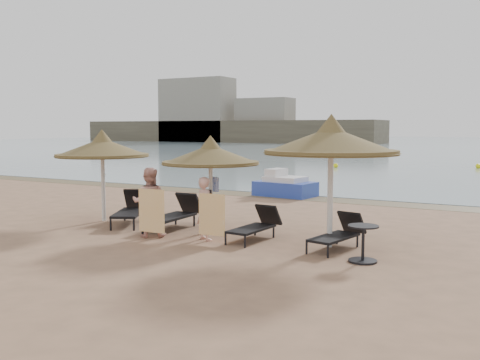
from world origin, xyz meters
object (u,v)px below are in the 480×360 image
object	(u,v)px
lounger_far_left	(132,209)
lounger_near_right	(257,225)
palapa_left	(102,148)
lounger_near_left	(176,213)
palapa_center	(211,155)
side_table	(363,245)
lounger_far_right	(339,233)
person_right	(205,204)
person_left	(149,197)
pedal_boat	(284,186)
palapa_right	(331,141)

from	to	relation	value
lounger_far_left	lounger_near_right	world-z (taller)	lounger_far_left
palapa_left	lounger_near_left	xyz separation A→B (m)	(2.57, 0.12, -1.77)
lounger_near_left	palapa_center	bearing A→B (deg)	-1.69
lounger_near_right	side_table	distance (m)	3.13
lounger_far_right	person_right	bearing A→B (deg)	-156.31
person_left	pedal_boat	distance (m)	9.16
person_right	lounger_far_right	bearing A→B (deg)	-142.47
palapa_center	side_table	xyz separation A→B (m)	(4.49, -1.21, -1.70)
lounger_near_left	lounger_far_right	size ratio (longest dim) A/B	1.12
palapa_center	person_right	distance (m)	1.56
lounger_near_right	lounger_far_right	xyz separation A→B (m)	(2.15, 0.02, -0.01)
lounger_far_left	person_right	world-z (taller)	person_right
lounger_far_left	side_table	xyz separation A→B (m)	(7.22, -1.18, -0.06)
lounger_far_left	person_right	bearing A→B (deg)	-44.13
palapa_right	lounger_far_left	size ratio (longest dim) A/B	1.43
palapa_left	palapa_center	world-z (taller)	palapa_left
lounger_near_right	palapa_center	bearing A→B (deg)	174.18
lounger_far_right	person_right	world-z (taller)	person_right
palapa_right	palapa_left	bearing A→B (deg)	179.38
lounger_far_left	lounger_near_left	xyz separation A→B (m)	(1.59, 0.02, -0.01)
palapa_left	palapa_right	distance (m)	7.12
palapa_center	lounger_far_left	distance (m)	3.18
person_left	person_right	world-z (taller)	person_left
palapa_left	person_right	size ratio (longest dim) A/B	1.51
palapa_center	lounger_near_left	xyz separation A→B (m)	(-1.14, -0.01, -1.65)
palapa_right	side_table	distance (m)	2.58
palapa_center	lounger_near_right	distance (m)	2.29
palapa_left	lounger_near_left	bearing A→B (deg)	2.64
palapa_right	person_left	distance (m)	4.80
lounger_near_left	side_table	world-z (taller)	lounger_near_left
lounger_far_left	pedal_boat	bearing A→B (deg)	52.59
palapa_center	lounger_far_left	size ratio (longest dim) A/B	1.20
palapa_left	palapa_right	bearing A→B (deg)	-0.62
side_table	pedal_boat	xyz separation A→B (m)	(-5.85, 9.03, 0.05)
palapa_right	person_left	xyz separation A→B (m)	(-4.45, -1.10, -1.44)
lounger_far_right	side_table	bearing A→B (deg)	-38.52
palapa_center	lounger_far_right	world-z (taller)	palapa_center
lounger_far_left	lounger_far_right	size ratio (longest dim) A/B	1.17
side_table	palapa_left	bearing A→B (deg)	172.50
person_right	pedal_boat	xyz separation A→B (m)	(-1.80, 8.79, -0.51)
person_left	person_right	distance (m)	1.52
palapa_right	person_right	world-z (taller)	palapa_right
palapa_left	lounger_far_left	bearing A→B (deg)	5.99
palapa_center	pedal_boat	xyz separation A→B (m)	(-1.36, 7.83, -1.65)
palapa_right	pedal_boat	distance (m)	9.57
pedal_boat	person_right	bearing A→B (deg)	-71.03
palapa_left	person_left	bearing A→B (deg)	-23.85
palapa_left	pedal_boat	size ratio (longest dim) A/B	1.09
lounger_near_left	pedal_boat	distance (m)	7.84
lounger_far_left	side_table	world-z (taller)	lounger_far_left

